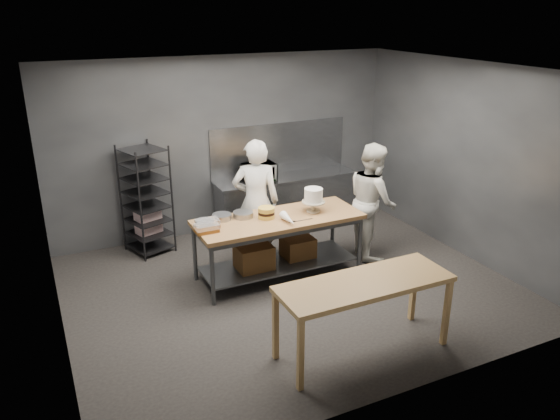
% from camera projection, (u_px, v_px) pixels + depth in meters
% --- Properties ---
extents(ground, '(6.00, 6.00, 0.00)m').
position_uv_depth(ground, '(290.00, 287.00, 7.72)').
color(ground, black).
rests_on(ground, ground).
extents(back_wall, '(6.00, 0.04, 3.00)m').
position_uv_depth(back_wall, '(226.00, 145.00, 9.30)').
color(back_wall, '#4C4F54').
rests_on(back_wall, ground).
extents(work_table, '(2.40, 0.90, 0.92)m').
position_uv_depth(work_table, '(276.00, 240.00, 7.86)').
color(work_table, olive).
rests_on(work_table, ground).
extents(near_counter, '(2.00, 0.70, 0.90)m').
position_uv_depth(near_counter, '(365.00, 288.00, 6.02)').
color(near_counter, '#A37443').
rests_on(near_counter, ground).
extents(back_counter, '(2.60, 0.60, 0.90)m').
position_uv_depth(back_counter, '(286.00, 200.00, 9.80)').
color(back_counter, slate).
rests_on(back_counter, ground).
extents(splashback_panel, '(2.60, 0.02, 0.90)m').
position_uv_depth(splashback_panel, '(279.00, 148.00, 9.74)').
color(splashback_panel, slate).
rests_on(splashback_panel, back_counter).
extents(speed_rack, '(0.78, 0.81, 1.75)m').
position_uv_depth(speed_rack, '(146.00, 201.00, 8.59)').
color(speed_rack, black).
rests_on(speed_rack, ground).
extents(chef_behind, '(0.82, 0.69, 1.93)m').
position_uv_depth(chef_behind, '(256.00, 202.00, 8.22)').
color(chef_behind, white).
rests_on(chef_behind, ground).
extents(chef_right, '(0.88, 1.02, 1.81)m').
position_uv_depth(chef_right, '(372.00, 200.00, 8.47)').
color(chef_right, silver).
rests_on(chef_right, ground).
extents(microwave, '(0.54, 0.37, 0.30)m').
position_uv_depth(microwave, '(259.00, 172.00, 9.38)').
color(microwave, black).
rests_on(microwave, back_counter).
extents(frosted_cake_stand, '(0.34, 0.34, 0.35)m').
position_uv_depth(frosted_cake_stand, '(313.00, 197.00, 7.88)').
color(frosted_cake_stand, '#B9AF94').
rests_on(frosted_cake_stand, work_table).
extents(layer_cake, '(0.23, 0.23, 0.16)m').
position_uv_depth(layer_cake, '(266.00, 213.00, 7.69)').
color(layer_cake, '#E7C549').
rests_on(layer_cake, work_table).
extents(cake_pans, '(0.87, 0.38, 0.07)m').
position_uv_depth(cake_pans, '(225.00, 218.00, 7.63)').
color(cake_pans, gray).
rests_on(cake_pans, work_table).
extents(piping_bag, '(0.13, 0.38, 0.12)m').
position_uv_depth(piping_bag, '(289.00, 219.00, 7.51)').
color(piping_bag, white).
rests_on(piping_bag, work_table).
extents(offset_spatula, '(0.36, 0.02, 0.02)m').
position_uv_depth(offset_spatula, '(298.00, 221.00, 7.60)').
color(offset_spatula, slate).
rests_on(offset_spatula, work_table).
extents(pastry_clamshells, '(0.37, 0.36, 0.11)m').
position_uv_depth(pastry_clamshells, '(207.00, 226.00, 7.30)').
color(pastry_clamshells, '#A35820').
rests_on(pastry_clamshells, work_table).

